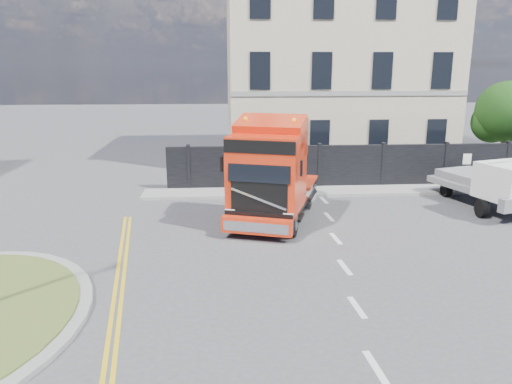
{
  "coord_description": "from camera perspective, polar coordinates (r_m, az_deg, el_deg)",
  "views": [
    {
      "loc": [
        -0.49,
        -13.42,
        5.62
      ],
      "look_at": [
        0.54,
        1.41,
        1.8
      ],
      "focal_mm": 35.0,
      "sensor_mm": 36.0,
      "label": 1
    }
  ],
  "objects": [
    {
      "name": "ground",
      "position": [
        14.55,
        -1.77,
        -8.31
      ],
      "size": [
        120.0,
        120.0,
        0.0
      ],
      "primitive_type": "plane",
      "color": "#424244",
      "rests_on": "ground"
    },
    {
      "name": "hoarding_fence",
      "position": [
        23.95,
        13.21,
        2.91
      ],
      "size": [
        18.8,
        0.25,
        2.0
      ],
      "color": "black",
      "rests_on": "ground"
    },
    {
      "name": "georgian_building",
      "position": [
        30.61,
        8.53,
        14.55
      ],
      "size": [
        12.3,
        10.3,
        12.8
      ],
      "color": "#C2B69A",
      "rests_on": "ground"
    },
    {
      "name": "tree",
      "position": [
        29.64,
        26.41,
        7.95
      ],
      "size": [
        3.2,
        3.2,
        4.8
      ],
      "color": "#382619",
      "rests_on": "ground"
    },
    {
      "name": "pavement_far",
      "position": [
        23.15,
        12.42,
        0.17
      ],
      "size": [
        20.0,
        1.6,
        0.12
      ],
      "primitive_type": "cube",
      "color": "gray",
      "rests_on": "ground"
    },
    {
      "name": "truck",
      "position": [
        17.89,
        1.75,
        1.71
      ],
      "size": [
        4.19,
        6.7,
        3.77
      ],
      "rotation": [
        0.0,
        0.0,
        -0.32
      ],
      "color": "black",
      "rests_on": "ground"
    },
    {
      "name": "flatbed_pickup",
      "position": [
        21.41,
        26.18,
        0.72
      ],
      "size": [
        3.31,
        5.33,
        2.04
      ],
      "rotation": [
        0.0,
        0.0,
        0.3
      ],
      "color": "slate",
      "rests_on": "ground"
    }
  ]
}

